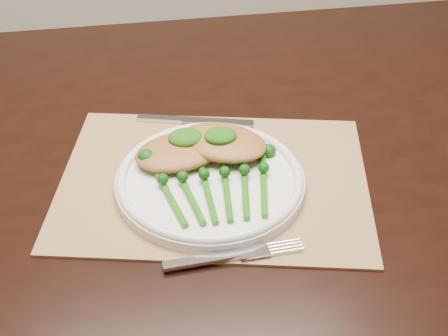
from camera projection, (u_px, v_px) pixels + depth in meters
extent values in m
cube|color=black|center=(201.00, 154.00, 0.99)|extent=(1.60, 0.90, 0.04)
cube|color=#99754D|center=(214.00, 181.00, 0.90)|extent=(0.50, 0.41, 0.00)
cylinder|color=silver|center=(210.00, 182.00, 0.88)|extent=(0.27, 0.27, 0.02)
torus|color=silver|center=(210.00, 177.00, 0.88)|extent=(0.26, 0.26, 0.01)
cube|color=silver|center=(160.00, 119.00, 1.02)|extent=(0.08, 0.03, 0.01)
cube|color=silver|center=(218.00, 121.00, 1.01)|extent=(0.12, 0.05, 0.00)
cube|color=silver|center=(202.00, 260.00, 0.77)|extent=(0.10, 0.02, 0.01)
ellipsoid|color=#A0662E|center=(179.00, 152.00, 0.90)|extent=(0.15, 0.12, 0.03)
ellipsoid|color=#A0662E|center=(223.00, 142.00, 0.91)|extent=(0.16, 0.14, 0.03)
ellipsoid|color=#134409|center=(185.00, 137.00, 0.91)|extent=(0.05, 0.04, 0.02)
ellipsoid|color=#134409|center=(221.00, 136.00, 0.90)|extent=(0.05, 0.04, 0.02)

